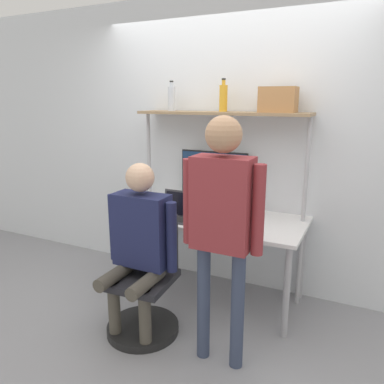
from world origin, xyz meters
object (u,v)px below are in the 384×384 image
object	(u,v)px
person_seated	(139,237)
storage_box	(278,100)
person_standing	(222,213)
monitor	(214,176)
laptop	(176,211)
office_chair	(145,296)
bottle_amber	(223,98)
cell_phone	(202,222)
bottle_clear	(172,98)

from	to	relation	value
person_seated	storage_box	size ratio (longest dim) A/B	4.55
person_standing	storage_box	size ratio (longest dim) A/B	5.74
monitor	person_seated	world-z (taller)	person_seated
monitor	laptop	world-z (taller)	monitor
monitor	laptop	xyz separation A→B (m)	(-0.18, -0.41, -0.24)
monitor	office_chair	world-z (taller)	monitor
person_seated	laptop	bearing A→B (deg)	89.93
person_seated	person_standing	size ratio (longest dim) A/B	0.79
person_standing	monitor	bearing A→B (deg)	115.25
bottle_amber	storage_box	distance (m)	0.48
storage_box	cell_phone	bearing A→B (deg)	-138.74
bottle_clear	person_seated	bearing A→B (deg)	-75.83
bottle_clear	storage_box	bearing A→B (deg)	-0.00
monitor	storage_box	size ratio (longest dim) A/B	2.22
office_chair	storage_box	bearing A→B (deg)	50.84
cell_phone	office_chair	distance (m)	0.75
bottle_clear	office_chair	bearing A→B (deg)	-75.30
cell_phone	bottle_amber	distance (m)	1.09
laptop	bottle_amber	distance (m)	1.06
laptop	person_seated	size ratio (longest dim) A/B	0.22
cell_phone	storage_box	size ratio (longest dim) A/B	0.51
person_seated	bottle_clear	xyz separation A→B (m)	(-0.24, 0.97, 0.99)
bottle_amber	storage_box	size ratio (longest dim) A/B	0.95
bottle_amber	bottle_clear	distance (m)	0.51
office_chair	storage_box	world-z (taller)	storage_box
person_seated	storage_box	xyz separation A→B (m)	(0.74, 0.97, 0.98)
laptop	monitor	bearing A→B (deg)	66.39
cell_phone	laptop	bearing A→B (deg)	172.96
cell_phone	bottle_clear	distance (m)	1.20
office_chair	monitor	bearing A→B (deg)	79.03
person_seated	bottle_clear	bearing A→B (deg)	104.17
laptop	cell_phone	distance (m)	0.27
bottle_amber	storage_box	world-z (taller)	bottle_amber
bottle_amber	monitor	bearing A→B (deg)	168.68
office_chair	bottle_clear	size ratio (longest dim) A/B	3.40
monitor	person_standing	distance (m)	1.13
office_chair	person_standing	xyz separation A→B (m)	(0.66, -0.09, 0.79)
bottle_amber	office_chair	bearing A→B (deg)	-106.38
person_standing	bottle_amber	distance (m)	1.29
office_chair	storage_box	distance (m)	1.90
bottle_clear	laptop	bearing A→B (deg)	-57.86
bottle_clear	person_standing	bearing A→B (deg)	-48.04
laptop	bottle_amber	xyz separation A→B (m)	(0.27, 0.39, 0.95)
office_chair	bottle_amber	bearing A→B (deg)	73.62
monitor	cell_phone	distance (m)	0.54
monitor	person_seated	distance (m)	1.04
office_chair	person_standing	distance (m)	1.04
person_seated	bottle_clear	size ratio (longest dim) A/B	4.94
person_standing	bottle_clear	size ratio (longest dim) A/B	6.23
cell_phone	bottle_clear	size ratio (longest dim) A/B	0.56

